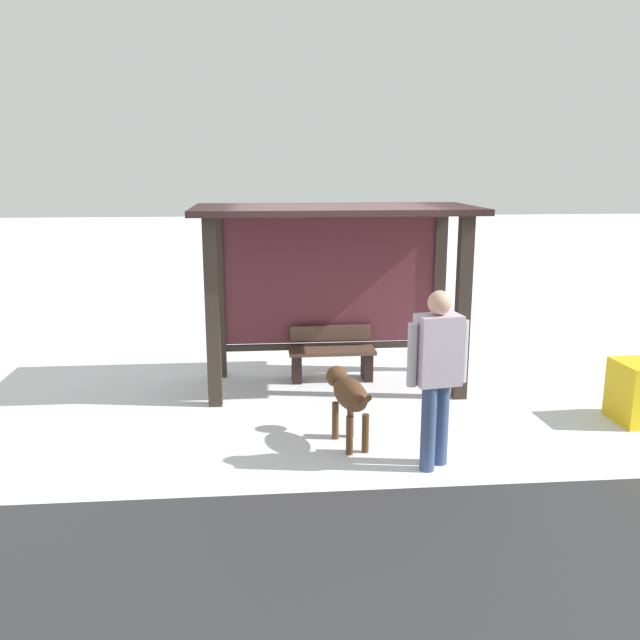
{
  "coord_description": "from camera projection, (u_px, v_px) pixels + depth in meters",
  "views": [
    {
      "loc": [
        -0.92,
        -8.21,
        2.79
      ],
      "look_at": [
        -0.2,
        -0.15,
        0.92
      ],
      "focal_mm": 37.54,
      "sensor_mm": 36.0,
      "label": 1
    }
  ],
  "objects": [
    {
      "name": "dog",
      "position": [
        348.0,
        394.0,
        6.78
      ],
      "size": [
        0.42,
        1.0,
        0.73
      ],
      "color": "#4E311D",
      "rests_on": "ground"
    },
    {
      "name": "bench_left_inside",
      "position": [
        332.0,
        356.0,
        8.88
      ],
      "size": [
        1.14,
        0.39,
        0.7
      ],
      "color": "brown",
      "rests_on": "ground"
    },
    {
      "name": "person_walking",
      "position": [
        437.0,
        366.0,
        6.14
      ],
      "size": [
        0.6,
        0.32,
        1.7
      ],
      "color": "#B6A6B7",
      "rests_on": "ground"
    },
    {
      "name": "bus_shelter",
      "position": [
        333.0,
        258.0,
        8.51
      ],
      "size": [
        3.45,
        1.61,
        2.31
      ],
      "color": "#332A24",
      "rests_on": "ground"
    },
    {
      "name": "ground_plane",
      "position": [
        334.0,
        386.0,
        8.67
      ],
      "size": [
        60.0,
        60.0,
        0.0
      ],
      "primitive_type": "plane",
      "color": "white"
    }
  ]
}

